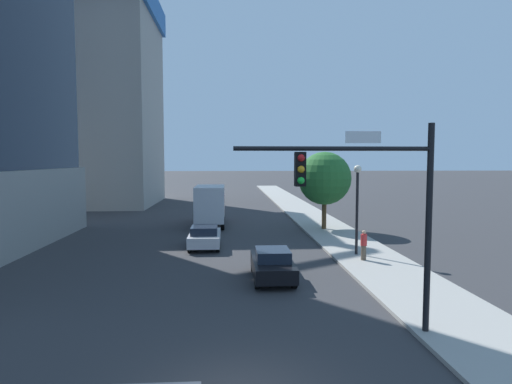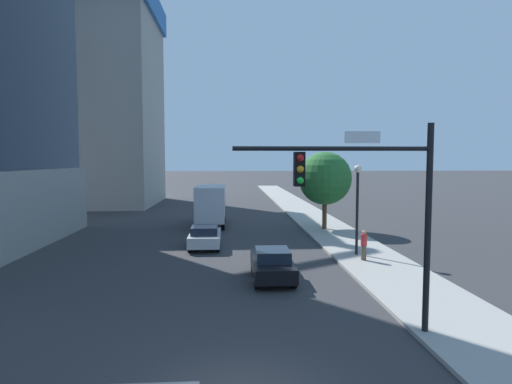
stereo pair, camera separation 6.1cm
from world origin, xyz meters
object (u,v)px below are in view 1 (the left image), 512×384
Objects in this scene: pedestrian_red_shirt at (364,245)px; box_truck at (210,204)px; traffic_light_pole at (371,193)px; street_tree at (324,178)px; car_black at (272,264)px; car_silver at (205,237)px; construction_building at (98,89)px; street_lamp at (357,195)px.

box_truck is at bearing 123.26° from pedestrian_red_shirt.
traffic_light_pole reaches higher than street_tree.
car_black is 16.85m from box_truck.
car_silver is at bearing 152.65° from pedestrian_red_shirt.
construction_building reaches higher than car_silver.
box_truck is (-8.89, 12.01, -1.70)m from street_lamp.
pedestrian_red_shirt is (5.28, 2.94, 0.26)m from car_black.
street_lamp is 1.20× the size of car_black.
car_silver is 8.32m from car_black.
street_lamp is 7.48m from car_black.
car_black is at bearing -64.64° from car_silver.
traffic_light_pole is 20.67m from street_tree.
box_truck is (-5.94, 23.19, -2.71)m from traffic_light_pole.
traffic_light_pole reaches higher than street_lamp.
traffic_light_pole is at bearing -98.66° from street_tree.
construction_building is 33.66m from street_tree.
street_tree is 11.18m from pedestrian_red_shirt.
street_tree is 15.11m from car_black.
box_truck is at bearing 163.04° from street_tree.
traffic_light_pole is 15.94m from car_silver.
car_black is at bearing -150.90° from pedestrian_red_shirt.
car_silver is (-5.94, 14.28, -3.87)m from traffic_light_pole.
car_black is 0.61× the size of box_truck.
street_lamp is (23.42, -31.00, -10.71)m from construction_building.
box_truck reaches higher than car_black.
pedestrian_red_shirt is at bearing -91.65° from street_lamp.
traffic_light_pole is 11.60m from street_lamp.
street_tree is (3.11, 20.43, -0.47)m from traffic_light_pole.
traffic_light_pole reaches higher than car_black.
construction_building is at bearing 115.90° from traffic_light_pole.
construction_building reaches higher than street_tree.
pedestrian_red_shirt is (-0.04, -1.48, -2.60)m from street_lamp.
street_tree is at bearing 68.11° from car_black.
traffic_light_pole reaches higher than pedestrian_red_shirt.
traffic_light_pole is 1.09× the size of street_tree.
car_black is (-5.33, -4.42, -2.85)m from street_lamp.
car_black is (18.10, -35.42, -13.56)m from construction_building.
traffic_light_pole is at bearing -64.10° from construction_building.
box_truck is 16.15m from pedestrian_red_shirt.
car_silver is at bearing -90.00° from box_truck.
street_tree reaches higher than pedestrian_red_shirt.
street_tree is at bearing -42.68° from construction_building.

